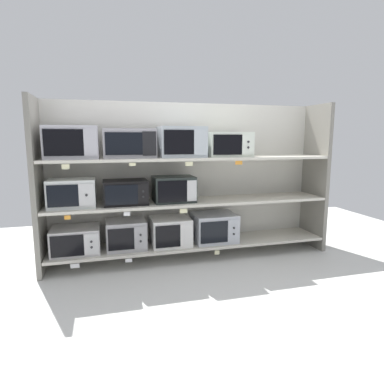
# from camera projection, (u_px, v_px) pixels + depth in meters

# --- Properties ---
(ground) EXTENTS (7.19, 6.00, 0.02)m
(ground) POSITION_uv_depth(u_px,v_px,m) (221.00, 296.00, 2.93)
(ground) COLOR silver
(back_panel) EXTENTS (3.39, 0.04, 1.80)m
(back_panel) POSITION_uv_depth(u_px,v_px,m) (186.00, 179.00, 4.00)
(back_panel) COLOR beige
(back_panel) RESTS_ON ground
(upright_left) EXTENTS (0.05, 0.50, 1.80)m
(upright_left) POSITION_uv_depth(u_px,v_px,m) (37.00, 187.00, 3.32)
(upright_left) COLOR gray
(upright_left) RESTS_ON ground
(upright_right) EXTENTS (0.05, 0.50, 1.80)m
(upright_right) POSITION_uv_depth(u_px,v_px,m) (315.00, 177.00, 4.16)
(upright_right) COLOR gray
(upright_right) RESTS_ON ground
(shelf_0) EXTENTS (3.19, 0.50, 0.03)m
(shelf_0) POSITION_uv_depth(u_px,v_px,m) (192.00, 243.00, 3.86)
(shelf_0) COLOR beige
(shelf_0) RESTS_ON ground
(microwave_0) EXTENTS (0.50, 0.40, 0.27)m
(microwave_0) POSITION_uv_depth(u_px,v_px,m) (76.00, 240.00, 3.49)
(microwave_0) COLOR #B9B7B7
(microwave_0) RESTS_ON shelf_0
(microwave_1) EXTENTS (0.43, 0.38, 0.32)m
(microwave_1) POSITION_uv_depth(u_px,v_px,m) (126.00, 234.00, 3.63)
(microwave_1) COLOR #A3A2A5
(microwave_1) RESTS_ON shelf_0
(microwave_2) EXTENTS (0.44, 0.41, 0.31)m
(microwave_2) POSITION_uv_depth(u_px,v_px,m) (170.00, 231.00, 3.76)
(microwave_2) COLOR silver
(microwave_2) RESTS_ON shelf_0
(microwave_3) EXTENTS (0.49, 0.43, 0.33)m
(microwave_3) POSITION_uv_depth(u_px,v_px,m) (214.00, 227.00, 3.89)
(microwave_3) COLOR #B4B8C1
(microwave_3) RESTS_ON shelf_0
(price_tag_0) EXTENTS (0.09, 0.00, 0.04)m
(price_tag_0) POSITION_uv_depth(u_px,v_px,m) (75.00, 266.00, 3.28)
(price_tag_0) COLOR white
(price_tag_1) EXTENTS (0.07, 0.00, 0.04)m
(price_tag_1) POSITION_uv_depth(u_px,v_px,m) (129.00, 261.00, 3.42)
(price_tag_1) COLOR white
(price_tag_2) EXTENTS (0.06, 0.00, 0.05)m
(price_tag_2) POSITION_uv_depth(u_px,v_px,m) (217.00, 253.00, 3.68)
(price_tag_2) COLOR beige
(shelf_1) EXTENTS (3.19, 0.50, 0.03)m
(shelf_1) POSITION_uv_depth(u_px,v_px,m) (192.00, 202.00, 3.77)
(shelf_1) COLOR beige
(microwave_4) EXTENTS (0.47, 0.36, 0.29)m
(microwave_4) POSITION_uv_depth(u_px,v_px,m) (72.00, 193.00, 3.41)
(microwave_4) COLOR silver
(microwave_4) RESTS_ON shelf_1
(microwave_5) EXTENTS (0.47, 0.35, 0.26)m
(microwave_5) POSITION_uv_depth(u_px,v_px,m) (125.00, 192.00, 3.55)
(microwave_5) COLOR black
(microwave_5) RESTS_ON shelf_1
(microwave_6) EXTENTS (0.46, 0.34, 0.29)m
(microwave_6) POSITION_uv_depth(u_px,v_px,m) (174.00, 189.00, 3.69)
(microwave_6) COLOR #262E2B
(microwave_6) RESTS_ON shelf_1
(price_tag_3) EXTENTS (0.06, 0.00, 0.04)m
(price_tag_3) POSITION_uv_depth(u_px,v_px,m) (67.00, 217.00, 3.19)
(price_tag_3) COLOR orange
(price_tag_4) EXTENTS (0.07, 0.00, 0.04)m
(price_tag_4) POSITION_uv_depth(u_px,v_px,m) (127.00, 214.00, 3.34)
(price_tag_4) COLOR white
(price_tag_5) EXTENTS (0.08, 0.00, 0.05)m
(price_tag_5) POSITION_uv_depth(u_px,v_px,m) (184.00, 211.00, 3.50)
(price_tag_5) COLOR beige
(shelf_2) EXTENTS (3.19, 0.50, 0.03)m
(shelf_2) POSITION_uv_depth(u_px,v_px,m) (192.00, 158.00, 3.69)
(shelf_2) COLOR beige
(microwave_7) EXTENTS (0.53, 0.36, 0.33)m
(microwave_7) POSITION_uv_depth(u_px,v_px,m) (72.00, 142.00, 3.33)
(microwave_7) COLOR #B5B4BD
(microwave_7) RESTS_ON shelf_2
(microwave_8) EXTENTS (0.55, 0.34, 0.31)m
(microwave_8) POSITION_uv_depth(u_px,v_px,m) (129.00, 143.00, 3.48)
(microwave_8) COLOR #9F9CA3
(microwave_8) RESTS_ON shelf_2
(microwave_9) EXTENTS (0.50, 0.43, 0.34)m
(microwave_9) POSITION_uv_depth(u_px,v_px,m) (181.00, 142.00, 3.63)
(microwave_9) COLOR #B2BCC3
(microwave_9) RESTS_ON shelf_2
(microwave_10) EXTENTS (0.51, 0.40, 0.28)m
(microwave_10) POSITION_uv_depth(u_px,v_px,m) (227.00, 144.00, 3.77)
(microwave_10) COLOR silver
(microwave_10) RESTS_ON shelf_2
(price_tag_6) EXTENTS (0.07, 0.00, 0.05)m
(price_tag_6) POSITION_uv_depth(u_px,v_px,m) (66.00, 167.00, 3.12)
(price_tag_6) COLOR beige
(price_tag_7) EXTENTS (0.07, 0.00, 0.03)m
(price_tag_7) POSITION_uv_depth(u_px,v_px,m) (132.00, 164.00, 3.28)
(price_tag_7) COLOR beige
(price_tag_8) EXTENTS (0.08, 0.00, 0.04)m
(price_tag_8) POSITION_uv_depth(u_px,v_px,m) (189.00, 164.00, 3.43)
(price_tag_8) COLOR beige
(price_tag_9) EXTENTS (0.08, 0.00, 0.04)m
(price_tag_9) POSITION_uv_depth(u_px,v_px,m) (239.00, 163.00, 3.58)
(price_tag_9) COLOR orange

